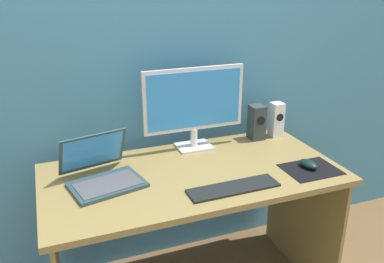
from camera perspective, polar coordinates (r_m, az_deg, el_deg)
wall_back at (r=2.11m, az=-4.21°, el=12.32°), size 6.00×0.04×2.50m
desk at (r=1.95m, az=0.11°, el=-9.69°), size 1.37×0.69×0.73m
monitor at (r=2.04m, az=0.30°, el=3.90°), size 0.53×0.14×0.43m
speaker_right at (r=2.30m, az=11.85°, el=1.67°), size 0.07×0.07×0.19m
speaker_near_monitor at (r=2.24m, az=9.13°, el=1.29°), size 0.08×0.09×0.19m
laptop at (r=1.81m, az=-12.58°, el=-5.77°), size 0.36×0.36×0.21m
keyboard_external at (r=1.74m, az=5.90°, el=-7.94°), size 0.40×0.11×0.01m
mousepad at (r=1.97m, az=16.43°, el=-5.15°), size 0.25×0.20×0.00m
mouse at (r=1.97m, az=16.17°, el=-4.45°), size 0.08×0.11×0.04m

